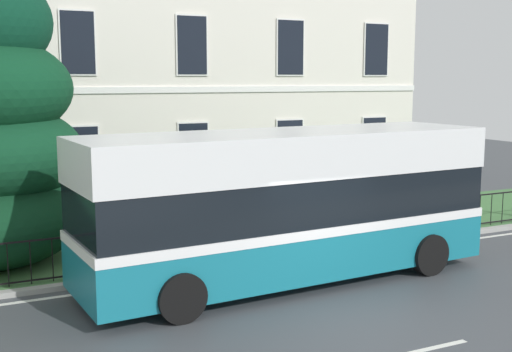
% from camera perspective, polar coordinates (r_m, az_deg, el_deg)
% --- Properties ---
extents(ground_plane, '(60.00, 56.00, 0.18)m').
position_cam_1_polar(ground_plane, '(13.67, 6.59, -10.86)').
color(ground_plane, '#414449').
extents(georgian_townhouse, '(15.12, 8.20, 14.02)m').
position_cam_1_polar(georgian_townhouse, '(26.76, -4.90, 14.17)').
color(georgian_townhouse, silver).
rests_on(georgian_townhouse, ground_plane).
extents(iron_verge_railing, '(19.62, 0.04, 0.97)m').
position_cam_1_polar(iron_verge_railing, '(17.69, 7.68, -4.26)').
color(iron_verge_railing, black).
rests_on(iron_verge_railing, ground_plane).
extents(single_decker_bus, '(9.52, 3.14, 3.35)m').
position_cam_1_polar(single_decker_bus, '(14.55, 2.84, -2.39)').
color(single_decker_bus, '#156F83').
rests_on(single_decker_bus, ground_plane).
extents(litter_bin, '(0.51, 0.51, 1.04)m').
position_cam_1_polar(litter_bin, '(18.63, 9.94, -3.60)').
color(litter_bin, black).
rests_on(litter_bin, ground_plane).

